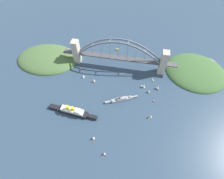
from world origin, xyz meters
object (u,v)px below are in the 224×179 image
Objects in this scene: small_boat_2 at (154,101)px; small_boat_8 at (158,87)px; small_boat_3 at (149,91)px; small_boat_5 at (94,80)px; small_boat_0 at (144,86)px; small_boat_10 at (81,69)px; small_boat_1 at (104,154)px; ocean_liner at (72,111)px; naval_cruiser at (121,99)px; small_boat_6 at (153,80)px; small_boat_7 at (151,116)px; harbor_arch_bridge at (118,57)px; channel_marker_buoy at (122,75)px; seaplane_taxiing_near_bridge at (117,49)px; small_boat_9 at (93,138)px; small_boat_4 at (83,76)px.

small_boat_2 is 36.50m from small_boat_8.
small_boat_3 reaches higher than small_boat_5.
small_boat_0 reaches higher than small_boat_10.
ocean_liner is at bearing -40.09° from small_boat_1.
ocean_liner is 9.16× the size of small_boat_3.
naval_cruiser is 67.46m from small_boat_2.
small_boat_0 is at bearing 169.71° from small_boat_10.
small_boat_1 is 0.79× the size of small_boat_5.
small_boat_5 is at bearing 12.80° from small_boat_6.
small_boat_8 reaches higher than small_boat_2.
small_boat_3 reaches higher than small_boat_10.
ocean_liner is at bearing 6.72° from small_boat_7.
small_boat_6 is (-151.93, -115.65, -5.23)m from ocean_liner.
channel_marker_buoy is at bearing 118.79° from harbor_arch_bridge.
harbor_arch_bridge is at bearing -86.80° from small_boat_1.
small_boat_5 is 52.83m from small_boat_10.
naval_cruiser is 68.27m from small_boat_7.
small_boat_7 is 122.51m from channel_marker_buoy.
naval_cruiser is at bearing 7.97° from small_boat_2.
small_boat_10 is (109.67, -71.05, -2.36)m from naval_cruiser.
naval_cruiser reaches higher than small_boat_6.
small_boat_1 is at bearing 95.13° from seaplane_taxiing_near_bridge.
small_boat_9 is at bearing 44.30° from small_boat_2.
ocean_liner reaches higher than small_boat_6.
seaplane_taxiing_near_bridge is 140.13m from small_boat_0.
small_boat_1 is at bearing 110.69° from small_boat_5.
small_boat_5 is (68.25, -38.48, 1.43)m from naval_cruiser.
harbor_arch_bridge is 154.96m from small_boat_7.
ocean_liner is at bearing 65.49° from harbor_arch_bridge.
harbor_arch_bridge is 79.15m from small_boat_5.
small_boat_9 is at bearing 51.28° from small_boat_8.
small_boat_7 is at bearing 152.30° from small_boat_5.
small_boat_6 is at bearing -101.49° from small_boat_3.
small_boat_2 is 186.91m from small_boat_10.
naval_cruiser is at bearing 147.06° from small_boat_10.
small_boat_4 is at bearing 7.95° from small_boat_6.
seaplane_taxiing_near_bridge is 92.56m from channel_marker_buoy.
ocean_liner is 160.06m from small_boat_0.
small_boat_10 is (20.66, -118.42, -5.10)m from ocean_liner.
small_boat_6 is at bearing -167.20° from small_boat_5.
small_boat_8 is at bearing -128.72° from small_boat_9.
seaplane_taxiing_near_bridge is 212.58m from small_boat_7.
small_boat_0 is 32.29m from small_boat_6.
naval_cruiser is 6.18× the size of small_boat_7.
harbor_arch_bridge is 42.57m from channel_marker_buoy.
small_boat_10 is at bearing -80.10° from ocean_liner.
small_boat_5 is (123.62, -7.34, -0.44)m from small_boat_3.
seaplane_taxiing_near_bridge is 250.19m from small_boat_9.
channel_marker_buoy is (-14.66, 26.67, -29.76)m from harbor_arch_bridge.
small_boat_0 reaches higher than small_boat_7.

